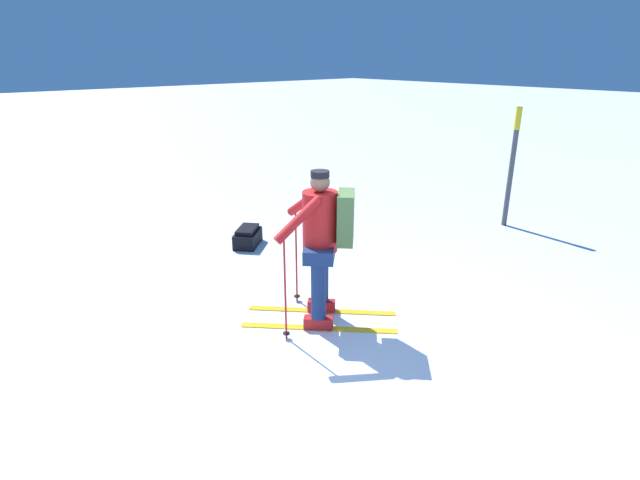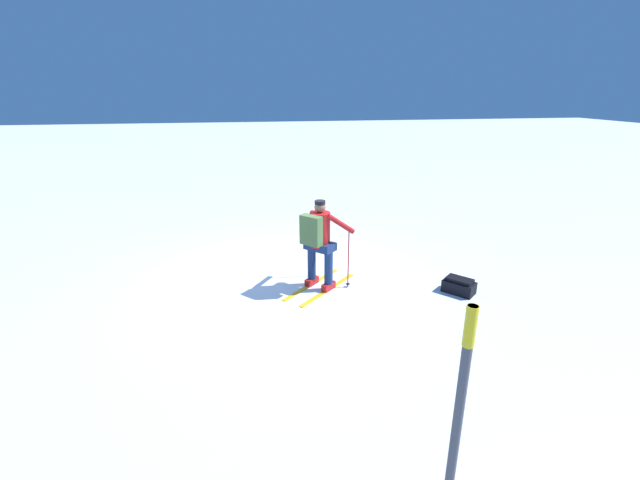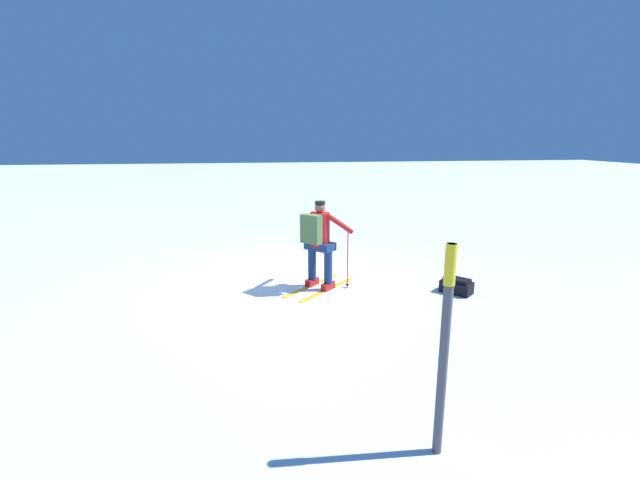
# 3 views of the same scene
# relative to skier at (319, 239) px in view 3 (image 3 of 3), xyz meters

# --- Properties ---
(ground_plane) EXTENTS (80.00, 80.00, 0.00)m
(ground_plane) POSITION_rel_skier_xyz_m (0.67, -0.52, -0.94)
(ground_plane) COLOR white
(skier) EXTENTS (1.49, 1.45, 1.62)m
(skier) POSITION_rel_skier_xyz_m (0.00, 0.00, 0.00)
(skier) COLOR gold
(skier) RESTS_ON ground_plane
(dropped_backpack) EXTENTS (0.58, 0.61, 0.28)m
(dropped_backpack) POSITION_rel_skier_xyz_m (-2.39, 0.63, -0.81)
(dropped_backpack) COLOR black
(dropped_backpack) RESTS_ON ground_plane
(trail_marker) EXTENTS (0.09, 0.09, 1.90)m
(trail_marker) POSITION_rel_skier_xyz_m (-0.38, 4.34, 0.17)
(trail_marker) COLOR #4C4C51
(trail_marker) RESTS_ON ground_plane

